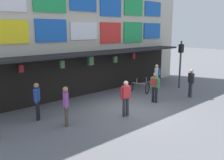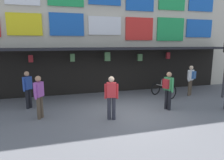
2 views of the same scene
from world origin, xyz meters
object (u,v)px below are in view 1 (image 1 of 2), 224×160
at_px(pedestrian_in_green, 126,96).
at_px(pedestrian_in_yellow, 155,85).
at_px(bicycle_parked, 139,87).
at_px(pedestrian_in_red, 157,75).
at_px(pedestrian_in_black, 66,104).
at_px(pedestrian_in_blue, 37,99).
at_px(pedestrian_in_white, 191,81).
at_px(traffic_light_far, 181,57).

distance_m(pedestrian_in_green, pedestrian_in_yellow, 2.71).
height_order(bicycle_parked, pedestrian_in_red, pedestrian_in_red).
bearing_deg(pedestrian_in_yellow, pedestrian_in_black, 175.22).
bearing_deg(pedestrian_in_blue, pedestrian_in_black, -68.37).
bearing_deg(pedestrian_in_white, bicycle_parked, 119.82).
relative_size(bicycle_parked, pedestrian_in_white, 0.80).
xyz_separation_m(pedestrian_in_blue, pedestrian_in_yellow, (5.88, -1.89, 0.04)).
distance_m(traffic_light_far, pedestrian_in_green, 6.93).
xyz_separation_m(pedestrian_in_green, pedestrian_in_red, (5.22, 2.23, 0.04)).
bearing_deg(traffic_light_far, pedestrian_in_yellow, -166.05).
xyz_separation_m(traffic_light_far, pedestrian_in_red, (-1.46, 0.81, -1.16)).
distance_m(pedestrian_in_red, pedestrian_in_yellow, 3.12).
height_order(pedestrian_in_blue, pedestrian_in_red, same).
distance_m(traffic_light_far, pedestrian_in_black, 9.40).
bearing_deg(pedestrian_in_white, pedestrian_in_blue, 162.57).
height_order(bicycle_parked, pedestrian_in_blue, pedestrian_in_blue).
relative_size(traffic_light_far, bicycle_parked, 2.39).
xyz_separation_m(pedestrian_in_black, pedestrian_in_blue, (-0.57, 1.45, 0.00)).
bearing_deg(pedestrian_in_black, pedestrian_in_yellow, -4.78).
bearing_deg(pedestrian_in_yellow, bicycle_parked, 63.95).
xyz_separation_m(bicycle_parked, pedestrian_in_red, (1.60, -0.13, 0.59)).
bearing_deg(pedestrian_in_blue, traffic_light_far, -5.19).
height_order(traffic_light_far, pedestrian_in_blue, traffic_light_far).
bearing_deg(traffic_light_far, pedestrian_in_white, -131.36).
bearing_deg(pedestrian_in_blue, pedestrian_in_green, -35.85).
distance_m(pedestrian_in_black, pedestrian_in_white, 7.88).
xyz_separation_m(pedestrian_in_green, pedestrian_in_white, (5.16, -0.31, 0.00)).
relative_size(pedestrian_in_red, pedestrian_in_yellow, 1.00).
distance_m(pedestrian_in_black, pedestrian_in_yellow, 5.33).
distance_m(bicycle_parked, pedestrian_in_black, 6.46).
xyz_separation_m(bicycle_parked, pedestrian_in_yellow, (-0.95, -1.93, 0.59)).
distance_m(traffic_light_far, pedestrian_in_white, 2.59).
height_order(pedestrian_in_red, pedestrian_in_yellow, same).
height_order(pedestrian_in_green, pedestrian_in_white, same).
bearing_deg(pedestrian_in_yellow, traffic_light_far, 13.95).
height_order(traffic_light_far, pedestrian_in_white, traffic_light_far).
bearing_deg(traffic_light_far, bicycle_parked, 162.84).
xyz_separation_m(pedestrian_in_red, pedestrian_in_white, (-0.07, -2.54, -0.04)).
bearing_deg(bicycle_parked, pedestrian_in_white, -60.18).
bearing_deg(pedestrian_in_blue, bicycle_parked, 0.38).
bearing_deg(pedestrian_in_black, bicycle_parked, 13.40).
relative_size(pedestrian_in_green, pedestrian_in_blue, 1.00).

